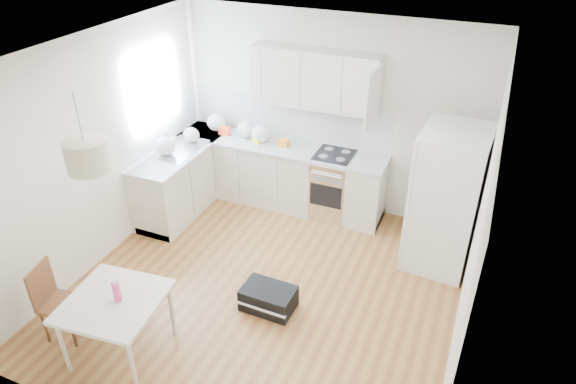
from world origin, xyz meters
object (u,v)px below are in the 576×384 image
object	(u,v)px
refrigerator	(448,200)
dining_chair	(62,302)
gym_bag	(268,298)
dining_table	(114,306)

from	to	relation	value
refrigerator	dining_chair	distance (m)	4.32
dining_chair	gym_bag	size ratio (longest dim) A/B	1.49
refrigerator	dining_chair	bearing A→B (deg)	-137.04
dining_chair	gym_bag	distance (m)	2.10
refrigerator	gym_bag	world-z (taller)	refrigerator
refrigerator	gym_bag	xyz separation A→B (m)	(-1.57, -1.59, -0.74)
dining_table	refrigerator	bearing A→B (deg)	40.02
dining_table	gym_bag	size ratio (longest dim) A/B	1.67
gym_bag	dining_table	bearing A→B (deg)	-132.00
dining_table	dining_chair	world-z (taller)	dining_chair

